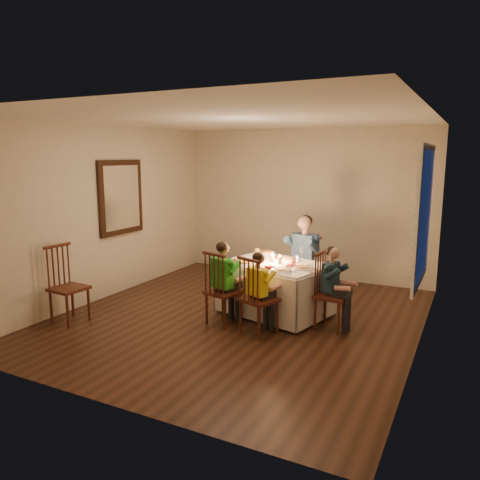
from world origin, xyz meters
The scene contains 26 objects.
ground centered at (0.00, 0.00, 0.00)m, with size 5.00×5.00×0.00m, color black.
wall_left centered at (-2.25, 0.00, 1.30)m, with size 0.02×5.00×2.60m, color #BDB3A1.
wall_right centered at (2.25, 0.00, 1.30)m, with size 0.02×5.00×2.60m, color #BDB3A1.
wall_back centered at (0.00, 2.50, 1.30)m, with size 4.50×0.02×2.60m, color #BDB3A1.
ceiling centered at (0.00, 0.00, 2.60)m, with size 5.00×5.00×0.00m, color white.
dining_table centered at (0.36, 0.38, 0.51)m, with size 1.56×1.28×0.68m.
chair_adult centered at (0.50, 1.11, 0.00)m, with size 0.40×0.38×0.97m, color #33170E, non-canonical shape.
chair_near_left centered at (-0.07, -0.31, 0.00)m, with size 0.40×0.38×0.97m, color #33170E, non-canonical shape.
chair_near_right centered at (0.46, -0.39, 0.00)m, with size 0.40×0.38×0.97m, color #33170E, non-canonical shape.
chair_end centered at (1.21, 0.16, 0.00)m, with size 0.40×0.38×0.97m, color #33170E, non-canonical shape.
chair_extra centered at (-1.90, -1.13, 0.00)m, with size 0.42×0.40×1.01m, color #33170E, non-canonical shape.
adult centered at (0.50, 1.11, 0.00)m, with size 0.48×0.44×1.28m, color #31527C, non-canonical shape.
child_green centered at (-0.07, -0.31, 0.00)m, with size 0.36×0.33×1.08m, color green, non-canonical shape.
child_yellow centered at (0.46, -0.39, 0.00)m, with size 0.32×0.29×1.01m, color yellow, non-canonical shape.
child_teal centered at (1.21, 0.16, 0.00)m, with size 0.34×0.31×1.05m, color #162B39, non-canonical shape.
setting_adult centered at (0.46, 0.62, 0.72)m, with size 0.26×0.26×0.02m, color white.
setting_green centered at (0.01, 0.13, 0.72)m, with size 0.26×0.26×0.02m, color white.
setting_yellow centered at (0.59, 0.02, 0.72)m, with size 0.26×0.26×0.02m, color white.
setting_teal centered at (0.79, 0.23, 0.72)m, with size 0.26×0.26×0.02m, color white.
candle_left centered at (0.31, 0.39, 0.76)m, with size 0.06×0.06×0.10m, color white.
candle_right centered at (0.43, 0.36, 0.76)m, with size 0.06×0.06×0.10m, color white.
squash centered at (-0.10, 0.78, 0.76)m, with size 0.09×0.09×0.09m, color yellow.
orange_fruit centered at (0.62, 0.36, 0.75)m, with size 0.08×0.08×0.08m, color #FF5A15.
serving_bowl centered at (0.06, 0.76, 0.74)m, with size 0.23×0.23×0.06m, color white.
wall_mirror centered at (-2.22, 0.30, 1.50)m, with size 0.06×0.95×1.15m.
window_blinds centered at (2.21, 0.10, 1.50)m, with size 0.07×1.34×1.54m.
Camera 1 is at (2.72, -5.33, 2.15)m, focal length 35.00 mm.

